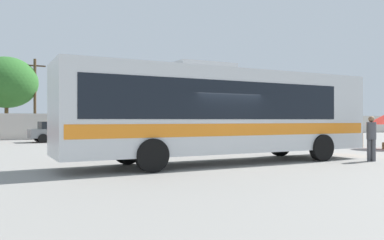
{
  "coord_description": "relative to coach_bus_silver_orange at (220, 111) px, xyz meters",
  "views": [
    {
      "loc": [
        -6.9,
        -12.01,
        1.6
      ],
      "look_at": [
        -0.54,
        1.0,
        1.6
      ],
      "focal_mm": 36.07,
      "sensor_mm": 36.0,
      "label": 1
    }
  ],
  "objects": [
    {
      "name": "ground_plane",
      "position": [
        -0.33,
        9.6,
        -1.95
      ],
      "size": [
        300.0,
        300.0,
        0.0
      ],
      "primitive_type": "plane",
      "color": "gray"
    },
    {
      "name": "perimeter_wall",
      "position": [
        -0.33,
        21.76,
        -0.88
      ],
      "size": [
        80.0,
        0.3,
        2.13
      ],
      "primitive_type": "cube",
      "color": "beige",
      "rests_on": "ground_plane"
    },
    {
      "name": "coach_bus_silver_orange",
      "position": [
        0.0,
        0.0,
        0.0
      ],
      "size": [
        12.22,
        2.95,
        3.65
      ],
      "color": "silver",
      "rests_on": "ground_plane"
    },
    {
      "name": "attendant_by_bus_door",
      "position": [
        5.62,
        -2.02,
        -0.96
      ],
      "size": [
        0.49,
        0.49,
        1.75
      ],
      "color": "#4C4C51",
      "rests_on": "ground_plane"
    },
    {
      "name": "parked_car_third_grey",
      "position": [
        -3.69,
        17.22,
        -1.16
      ],
      "size": [
        4.18,
        2.28,
        1.49
      ],
      "color": "slate",
      "rests_on": "ground_plane"
    },
    {
      "name": "parked_car_rightmost_silver",
      "position": [
        1.93,
        16.72,
        -1.13
      ],
      "size": [
        4.2,
        2.12,
        1.55
      ],
      "color": "#B7BABF",
      "rests_on": "ground_plane"
    },
    {
      "name": "utility_pole_near",
      "position": [
        -4.75,
        24.49,
        1.75
      ],
      "size": [
        1.8,
        0.24,
        7.04
      ],
      "color": "#4C3823",
      "rests_on": "ground_plane"
    },
    {
      "name": "roadside_tree_midleft",
      "position": [
        -7.03,
        25.2,
        2.96
      ],
      "size": [
        5.29,
        5.29,
        7.17
      ],
      "color": "brown",
      "rests_on": "ground_plane"
    }
  ]
}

